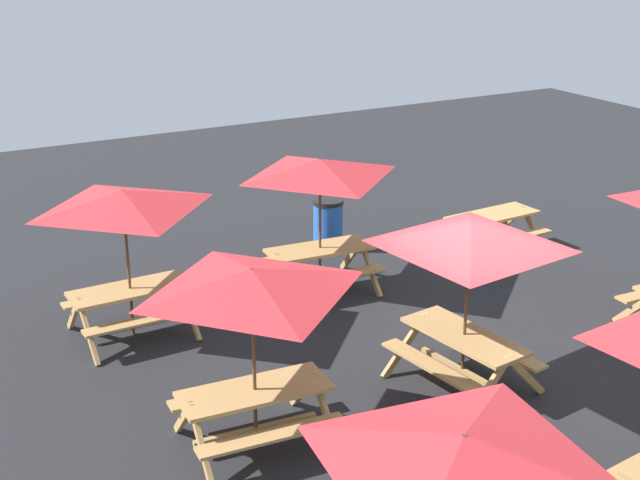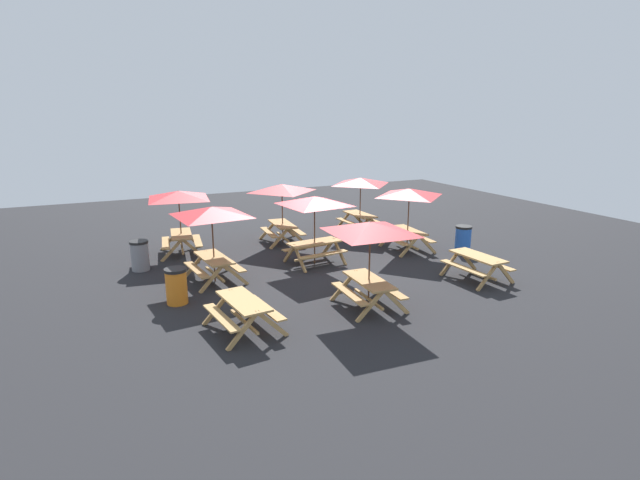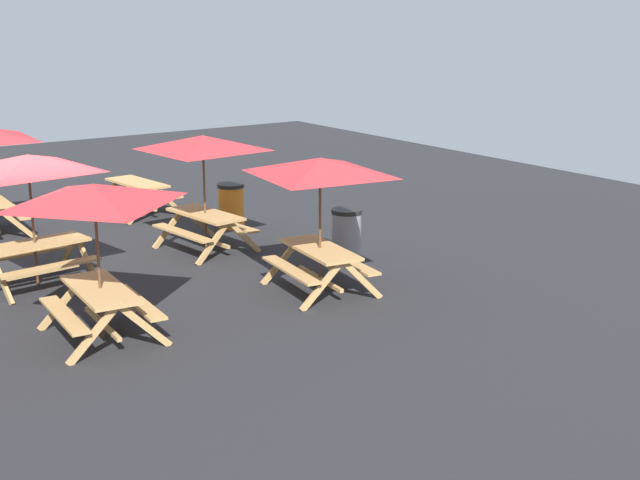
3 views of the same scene
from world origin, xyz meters
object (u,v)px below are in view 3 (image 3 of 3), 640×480
(picnic_table_3, at_px, (203,151))
(picnic_table_8, at_px, (138,190))
(picnic_table_2, at_px, (95,205))
(picnic_table_4, at_px, (29,173))
(picnic_table_1, at_px, (320,176))
(trash_bin_gray, at_px, (347,234))
(trash_bin_orange, at_px, (231,206))

(picnic_table_3, distance_m, picnic_table_8, 4.04)
(picnic_table_2, height_order, picnic_table_8, picnic_table_2)
(picnic_table_3, distance_m, picnic_table_4, 3.51)
(picnic_table_3, bearing_deg, picnic_table_8, -9.38)
(picnic_table_1, height_order, trash_bin_gray, picnic_table_1)
(picnic_table_1, bearing_deg, picnic_table_8, 8.86)
(picnic_table_1, relative_size, picnic_table_2, 1.20)
(picnic_table_3, bearing_deg, picnic_table_1, 179.86)
(picnic_table_2, height_order, picnic_table_4, same)
(trash_bin_gray, xyz_separation_m, trash_bin_orange, (3.45, 0.58, 0.00))
(picnic_table_2, distance_m, picnic_table_8, 8.23)
(picnic_table_1, bearing_deg, trash_bin_orange, -3.92)
(picnic_table_1, bearing_deg, picnic_table_4, 59.00)
(picnic_table_8, height_order, trash_bin_gray, trash_bin_gray)
(picnic_table_3, relative_size, trash_bin_gray, 2.87)
(trash_bin_orange, bearing_deg, picnic_table_1, 168.47)
(picnic_table_1, height_order, picnic_table_2, same)
(trash_bin_gray, height_order, trash_bin_orange, same)
(picnic_table_3, bearing_deg, picnic_table_2, 128.18)
(picnic_table_1, height_order, picnic_table_8, picnic_table_1)
(picnic_table_4, xyz_separation_m, trash_bin_orange, (1.72, -4.83, -1.49))
(picnic_table_1, relative_size, picnic_table_8, 1.44)
(picnic_table_1, distance_m, picnic_table_2, 3.88)
(picnic_table_2, distance_m, trash_bin_orange, 6.99)
(picnic_table_1, distance_m, picnic_table_3, 3.46)
(picnic_table_2, xyz_separation_m, trash_bin_orange, (4.80, -4.86, -1.49))
(picnic_table_1, xyz_separation_m, picnic_table_2, (0.01, 3.88, 0.00))
(picnic_table_3, relative_size, trash_bin_orange, 2.87)
(picnic_table_8, xyz_separation_m, trash_bin_orange, (-2.41, -1.14, -0.07))
(picnic_table_2, xyz_separation_m, picnic_table_3, (3.44, -3.51, 0.00))
(picnic_table_3, distance_m, trash_bin_orange, 2.43)
(picnic_table_4, bearing_deg, trash_bin_gray, 155.07)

